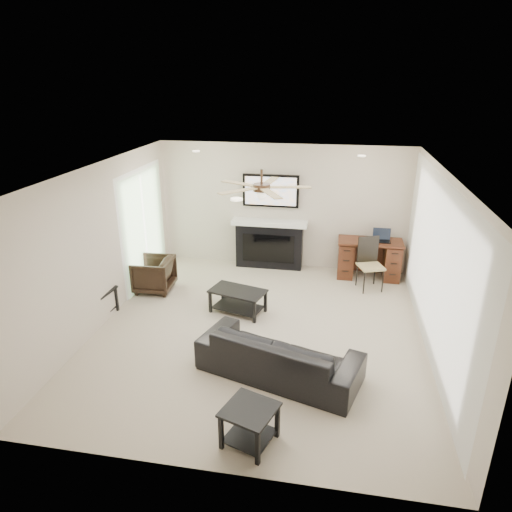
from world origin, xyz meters
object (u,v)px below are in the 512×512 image
object	(u,v)px
armchair	(154,274)
coffee_table	(238,301)
fireplace_unit	(269,223)
sofa	(279,355)
desk	(369,259)

from	to	relation	value
armchair	coffee_table	size ratio (longest dim) A/B	0.77
fireplace_unit	sofa	bearing A→B (deg)	-79.37
coffee_table	fireplace_unit	bearing A→B (deg)	99.42
armchair	fireplace_unit	distance (m)	2.50
sofa	coffee_table	size ratio (longest dim) A/B	2.35
fireplace_unit	desk	xyz separation A→B (m)	(1.99, -0.17, -0.57)
armchair	desk	xyz separation A→B (m)	(3.91, 1.30, 0.07)
sofa	fireplace_unit	bearing A→B (deg)	-62.20
sofa	fireplace_unit	distance (m)	3.74
coffee_table	fireplace_unit	size ratio (longest dim) A/B	0.47
sofa	fireplace_unit	size ratio (longest dim) A/B	1.11
coffee_table	fireplace_unit	world-z (taller)	fireplace_unit
coffee_table	desk	distance (m)	2.89
armchair	fireplace_unit	bearing A→B (deg)	124.99
fireplace_unit	armchair	bearing A→B (deg)	-142.45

